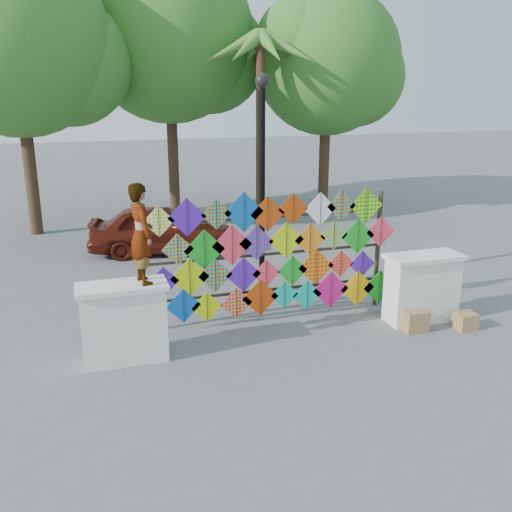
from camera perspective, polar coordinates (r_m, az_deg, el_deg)
name	(u,v)px	position (r m, az deg, el deg)	size (l,w,h in m)	color
ground	(280,334)	(10.22, 2.45, -7.78)	(80.00, 80.00, 0.00)	slate
parapet_left	(124,322)	(9.27, -13.07, -6.47)	(1.40, 0.65, 1.28)	white
parapet_right	(422,288)	(10.98, 16.26, -3.05)	(1.40, 0.65, 1.28)	white
kite_rack	(274,256)	(10.47, 1.76, -0.02)	(4.98, 0.24, 2.45)	#2F261A
tree_west	(20,42)	(17.86, -22.55, 19.13)	(5.85, 5.20, 8.01)	#47331E
tree_mid	(171,37)	(20.11, -8.46, 20.84)	(6.30, 5.60, 8.61)	#47331E
tree_east	(330,63)	(20.08, 7.36, 18.63)	(5.40, 4.80, 7.42)	#47331E
palm_tree	(261,61)	(17.61, 0.48, 18.96)	(3.62, 3.62, 5.83)	#47331E
vendor_woman	(141,234)	(8.85, -11.42, 2.20)	(0.57, 0.37, 1.56)	#99999E
sedan	(161,229)	(15.17, -9.44, 2.69)	(1.50, 3.73, 1.27)	#55170E
lamppost	(262,167)	(11.40, 0.62, 8.91)	(0.28, 0.28, 4.46)	black
cardboard_box_near	(414,320)	(10.67, 15.51, -6.20)	(0.43, 0.38, 0.38)	#9E7C4C
cardboard_box_far	(465,321)	(11.03, 20.19, -6.11)	(0.36, 0.33, 0.30)	#9E7C4C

